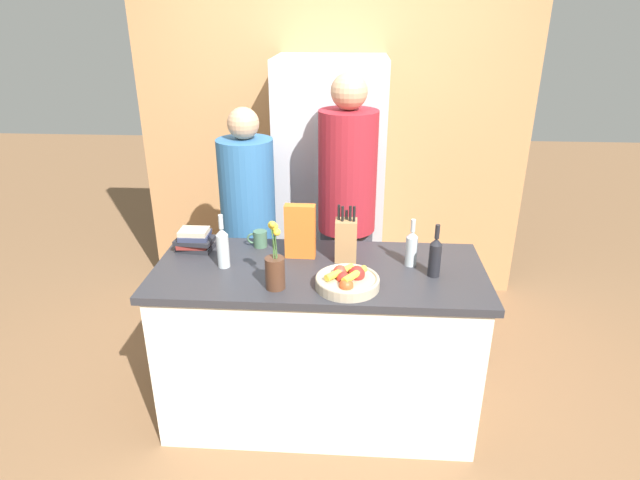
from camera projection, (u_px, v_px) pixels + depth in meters
name	position (u px, v px, depth m)	size (l,w,h in m)	color
ground_plane	(319.00, 408.00, 3.11)	(14.00, 14.00, 0.00)	brown
kitchen_island	(319.00, 342.00, 2.93)	(1.71, 0.73, 0.91)	silver
back_wall_wood	(333.00, 129.00, 4.02)	(2.91, 0.12, 2.60)	#AD7A4C
refrigerator	(330.00, 192.00, 3.84)	(0.74, 0.63, 1.85)	#B7B7BC
fruit_bowl	(347.00, 281.00, 2.55)	(0.31, 0.31, 0.11)	tan
knife_block	(346.00, 240.00, 2.80)	(0.11, 0.10, 0.31)	#A87A4C
flower_vase	(275.00, 268.00, 2.52)	(0.09, 0.09, 0.35)	#4C2D1E
cereal_box	(300.00, 231.00, 2.82)	(0.16, 0.06, 0.29)	orange
coffee_mug	(260.00, 239.00, 2.98)	(0.11, 0.08, 0.09)	#42664C
book_stack	(195.00, 240.00, 2.94)	(0.21, 0.17, 0.12)	#232328
bottle_oil	(223.00, 247.00, 2.73)	(0.06, 0.06, 0.29)	#B2BCC1
bottle_vinegar	(411.00, 247.00, 2.75)	(0.06, 0.06, 0.25)	#B2BCC1
bottle_wine	(435.00, 256.00, 2.63)	(0.06, 0.06, 0.27)	black
person_at_sink	(249.00, 221.00, 3.36)	(0.34, 0.34, 1.62)	#383842
person_in_blue	(347.00, 206.00, 3.28)	(0.35, 0.35, 1.82)	#383842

